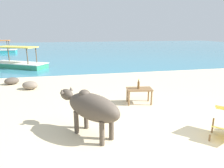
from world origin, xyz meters
The scene contains 8 objects.
sand_beach centered at (0.00, 0.00, 0.02)m, with size 18.00×14.00×0.04m, color beige.
water_surface centered at (0.00, 22.00, 0.00)m, with size 60.00×36.00×0.03m, color teal.
cow centered at (-1.30, 0.80, 0.69)m, with size 1.34×1.59×0.98m.
low_bench_table centered at (0.34, 2.43, 0.43)m, with size 0.82×0.55×0.47m.
bottle centered at (0.31, 2.42, 0.63)m, with size 0.07×0.07×0.30m.
shore_rock_large centered at (-3.20, 4.80, 0.20)m, with size 0.60×0.44×0.31m, color gray.
shore_rock_medium centered at (-4.08, 5.73, 0.18)m, with size 0.57×0.42×0.29m, color brown.
boat_green centered at (-4.75, 10.05, 0.29)m, with size 3.74×2.88×1.29m.
Camera 1 is at (-1.70, -3.03, 2.20)m, focal length 31.83 mm.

